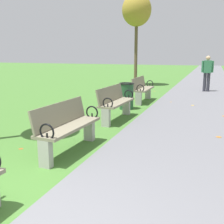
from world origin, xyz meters
TOP-DOWN VIEW (x-y plane):
  - paved_walkway at (1.44, 18.00)m, footprint 2.88×44.00m
  - park_bench_2 at (-0.50, 2.70)m, footprint 0.55×1.62m
  - park_bench_3 at (-0.50, 5.30)m, footprint 0.54×1.62m
  - park_bench_4 at (-0.50, 8.28)m, footprint 0.47×1.60m
  - tree_2 at (-2.10, 13.19)m, footprint 1.53×1.53m
  - pedestrian_walking at (1.64, 11.88)m, footprint 0.53×0.26m
  - trash_bin at (-0.65, 6.79)m, footprint 0.48×0.48m
  - scattered_leaves at (0.30, 4.02)m, footprint 5.18×13.13m

SIDE VIEW (x-z plane):
  - paved_walkway at x=1.44m, z-range 0.00..0.02m
  - scattered_leaves at x=0.30m, z-range 0.00..0.02m
  - trash_bin at x=-0.65m, z-range 0.00..0.84m
  - park_bench_2 at x=-0.50m, z-range 0.04..0.93m
  - park_bench_3 at x=-0.50m, z-range 0.04..0.93m
  - park_bench_4 at x=-0.50m, z-range 0.04..0.93m
  - pedestrian_walking at x=1.64m, z-range 0.12..1.74m
  - tree_2 at x=-2.10m, z-range 1.51..6.32m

